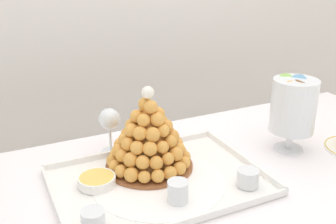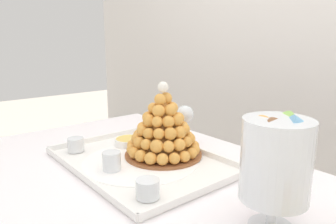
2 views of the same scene
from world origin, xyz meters
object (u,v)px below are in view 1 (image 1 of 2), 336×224
Objects in this scene: dessert_cup_mid_left at (178,192)px; creme_brulee_ramekin at (97,180)px; dessert_cup_left at (93,221)px; dessert_cup_centre at (248,178)px; wine_glass at (109,121)px; croquembouche at (149,138)px; macaron_goblet at (294,106)px; serving_tray at (159,182)px.

creme_brulee_ramekin is (-0.16, 0.16, -0.01)m from dessert_cup_mid_left.
dessert_cup_centre is at bearing -0.02° from dessert_cup_left.
dessert_cup_left reaches higher than creme_brulee_ramekin.
creme_brulee_ramekin is at bearing -118.17° from wine_glass.
croquembouche is 0.19m from creme_brulee_ramekin.
croquembouche is 4.58× the size of dessert_cup_mid_left.
dessert_cup_mid_left is 0.49m from macaron_goblet.
serving_tray is at bearing -76.64° from wine_glass.
croquembouche reaches higher than serving_tray.
macaron_goblet reaches higher than wine_glass.
croquembouche is 4.64× the size of dessert_cup_left.
serving_tray is 0.24m from dessert_cup_centre.
dessert_cup_mid_left is at bearing 3.88° from dessert_cup_left.
dessert_cup_mid_left is at bearing -87.16° from serving_tray.
croquembouche reaches higher than macaron_goblet.
creme_brulee_ramekin reaches higher than serving_tray.
macaron_goblet reaches higher than serving_tray.
dessert_cup_mid_left reaches higher than creme_brulee_ramekin.
dessert_cup_left is 0.38× the size of wine_glass.
dessert_cup_left is at bearing -137.29° from croquembouche.
serving_tray is 2.21× the size of croquembouche.
macaron_goblet is 0.57m from wine_glass.
creme_brulee_ramekin is (-0.36, 0.18, -0.01)m from dessert_cup_centre.
dessert_cup_left is 0.70m from macaron_goblet.
croquembouche is 0.30m from dessert_cup_centre.
dessert_cup_mid_left is 0.36m from wine_glass.
croquembouche is 0.46m from macaron_goblet.
wine_glass reaches higher than dessert_cup_mid_left.
dessert_cup_mid_left reaches higher than dessert_cup_centre.
serving_tray is 0.49m from macaron_goblet.
dessert_cup_centre is (0.20, -0.21, -0.07)m from croquembouche.
dessert_cup_centre is at bearing -153.15° from macaron_goblet.
macaron_goblet is (0.46, 0.12, 0.12)m from dessert_cup_mid_left.
wine_glass is (-0.52, 0.23, -0.04)m from macaron_goblet.
croquembouche is 2.48× the size of creme_brulee_ramekin.
serving_tray is 0.17m from creme_brulee_ramekin.
dessert_cup_centre is 0.40m from creme_brulee_ramekin.
dessert_cup_mid_left reaches higher than dessert_cup_left.
wine_glass reaches higher than dessert_cup_centre.
serving_tray is 0.27m from wine_glass.
croquembouche reaches higher than dessert_cup_left.
dessert_cup_mid_left is 0.54× the size of creme_brulee_ramekin.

